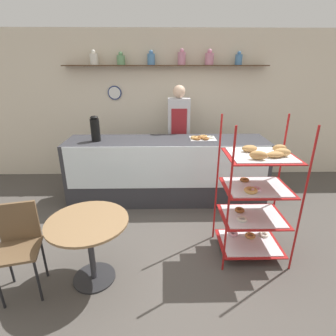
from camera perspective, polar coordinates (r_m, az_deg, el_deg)
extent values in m
plane|color=#4C4742|center=(3.41, 0.15, -16.42)|extent=(14.00, 14.00, 0.00)
cube|color=beige|center=(5.13, -0.44, 13.11)|extent=(10.00, 0.06, 2.70)
cube|color=#4C331E|center=(4.92, -0.44, 21.41)|extent=(3.58, 0.24, 0.02)
cylinder|color=silver|center=(5.06, -15.80, 21.81)|extent=(0.14, 0.14, 0.18)
sphere|color=silver|center=(5.07, -15.94, 23.11)|extent=(0.08, 0.08, 0.08)
cylinder|color=#669966|center=(4.97, -10.19, 22.10)|extent=(0.14, 0.14, 0.16)
sphere|color=#669966|center=(4.98, -10.28, 23.28)|extent=(0.08, 0.08, 0.08)
cylinder|color=#4C7FB2|center=(4.93, -3.69, 22.54)|extent=(0.13, 0.13, 0.18)
sphere|color=#4C7FB2|center=(4.93, -3.72, 23.86)|extent=(0.07, 0.07, 0.07)
cylinder|color=#CC7F99|center=(4.93, 2.99, 22.68)|extent=(0.14, 0.14, 0.21)
sphere|color=#CC7F99|center=(4.94, 3.02, 24.15)|extent=(0.08, 0.08, 0.08)
cylinder|color=#CC7F99|center=(4.99, 8.98, 22.38)|extent=(0.15, 0.15, 0.19)
sphere|color=#CC7F99|center=(4.99, 9.07, 23.79)|extent=(0.08, 0.08, 0.08)
cylinder|color=#4C7FB2|center=(5.10, 15.13, 21.80)|extent=(0.12, 0.12, 0.17)
sphere|color=#4C7FB2|center=(5.10, 15.25, 22.99)|extent=(0.07, 0.07, 0.07)
cylinder|color=navy|center=(5.12, -11.52, 15.76)|extent=(0.25, 0.03, 0.25)
cylinder|color=white|center=(5.10, -11.56, 15.74)|extent=(0.21, 0.00, 0.21)
cube|color=#333338|center=(4.24, -0.21, -0.48)|extent=(3.12, 0.71, 1.02)
cube|color=silver|center=(3.84, -0.13, 0.02)|extent=(3.00, 0.01, 0.65)
cylinder|color=#A51919|center=(2.68, 13.04, -7.97)|extent=(0.02, 0.02, 1.60)
cylinder|color=#A51919|center=(2.95, 27.21, -7.14)|extent=(0.02, 0.02, 1.60)
cylinder|color=#A51919|center=(3.19, 10.63, -2.82)|extent=(0.02, 0.02, 1.60)
cylinder|color=#A51919|center=(3.42, 22.85, -2.55)|extent=(0.02, 0.02, 1.60)
cube|color=#A51919|center=(3.38, 17.16, -15.36)|extent=(0.71, 0.56, 0.01)
cube|color=silver|center=(3.38, 17.19, -15.19)|extent=(0.63, 0.50, 0.01)
torus|color=#EAB2C1|center=(3.43, 13.94, -13.65)|extent=(0.12, 0.12, 0.04)
torus|color=silver|center=(3.53, 20.11, -13.43)|extent=(0.12, 0.12, 0.03)
torus|color=tan|center=(3.45, 17.46, -13.85)|extent=(0.12, 0.12, 0.03)
cube|color=#A51919|center=(3.19, 17.89, -10.05)|extent=(0.71, 0.56, 0.01)
cube|color=silver|center=(3.18, 17.91, -9.87)|extent=(0.63, 0.50, 0.01)
torus|color=silver|center=(3.04, 15.83, -10.64)|extent=(0.11, 0.11, 0.03)
torus|color=brown|center=(3.20, 15.32, -8.79)|extent=(0.11, 0.11, 0.04)
cube|color=#A51919|center=(3.02, 18.67, -4.10)|extent=(0.71, 0.56, 0.01)
cube|color=silver|center=(3.01, 18.70, -3.89)|extent=(0.63, 0.50, 0.01)
torus|color=tan|center=(2.85, 17.61, -4.66)|extent=(0.14, 0.14, 0.04)
torus|color=brown|center=(3.10, 16.33, -2.48)|extent=(0.10, 0.10, 0.03)
torus|color=#EAB2C1|center=(2.90, 18.66, -4.39)|extent=(0.11, 0.11, 0.03)
cube|color=#A51919|center=(2.89, 19.52, 2.48)|extent=(0.71, 0.56, 0.01)
cube|color=silver|center=(2.88, 19.55, 2.71)|extent=(0.63, 0.50, 0.01)
ellipsoid|color=#B27F47|center=(3.04, 23.11, 4.02)|extent=(0.16, 0.09, 0.08)
ellipsoid|color=#B27F47|center=(2.69, 19.08, 2.64)|extent=(0.19, 0.12, 0.09)
ellipsoid|color=#B27F47|center=(2.92, 17.32, 4.08)|extent=(0.17, 0.10, 0.07)
ellipsoid|color=tan|center=(2.88, 23.61, 3.13)|extent=(0.18, 0.10, 0.09)
ellipsoid|color=#B27F47|center=(2.82, 22.34, 2.73)|extent=(0.20, 0.12, 0.06)
cube|color=#282833|center=(4.81, 2.22, 1.90)|extent=(0.22, 0.19, 0.97)
cube|color=#B2B2B7|center=(4.61, 2.36, 11.19)|extent=(0.37, 0.22, 0.61)
cube|color=maroon|center=(4.51, 2.42, 9.57)|extent=(0.26, 0.01, 0.51)
sphere|color=beige|center=(4.55, 2.44, 16.31)|extent=(0.21, 0.21, 0.21)
cylinder|color=#262628|center=(3.09, -15.69, -21.92)|extent=(0.43, 0.43, 0.02)
cylinder|color=#333338|center=(2.87, -16.39, -16.93)|extent=(0.06, 0.06, 0.66)
cylinder|color=olive|center=(2.68, -17.17, -11.11)|extent=(0.79, 0.79, 0.02)
cylinder|color=black|center=(2.90, -26.41, -21.17)|extent=(0.02, 0.02, 0.47)
cylinder|color=black|center=(3.23, -31.23, -17.35)|extent=(0.02, 0.02, 0.47)
cylinder|color=black|center=(3.14, -25.35, -17.26)|extent=(0.02, 0.02, 0.47)
cube|color=brown|center=(2.91, -29.88, -15.37)|extent=(0.46, 0.46, 0.03)
cube|color=brown|center=(2.94, -29.86, -10.02)|extent=(0.36, 0.11, 0.40)
cylinder|color=black|center=(4.12, -15.54, 7.96)|extent=(0.14, 0.14, 0.34)
ellipsoid|color=black|center=(4.09, -15.81, 10.53)|extent=(0.12, 0.12, 0.05)
cube|color=silver|center=(4.16, 7.56, 6.36)|extent=(0.40, 0.29, 0.01)
torus|color=brown|center=(4.07, 6.34, 6.38)|extent=(0.12, 0.12, 0.03)
torus|color=brown|center=(4.14, 6.90, 6.67)|extent=(0.11, 0.11, 0.04)
torus|color=tan|center=(4.11, 5.75, 6.61)|extent=(0.12, 0.12, 0.04)
torus|color=brown|center=(4.08, 8.14, 6.36)|extent=(0.11, 0.11, 0.03)
torus|color=tan|center=(4.18, 7.72, 6.79)|extent=(0.13, 0.13, 0.04)
torus|color=silver|center=(4.17, 9.22, 6.60)|extent=(0.13, 0.13, 0.03)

